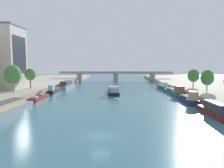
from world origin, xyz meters
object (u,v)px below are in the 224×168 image
(moored_boat_right_lone, at_px, (163,86))
(moored_boat_right_midway, at_px, (175,91))
(moored_boat_right_second, at_px, (214,110))
(tree_left_far, at_px, (30,75))
(barge_midriver, at_px, (114,91))
(moored_boat_left_far, at_px, (67,85))
(moored_boat_right_downstream, at_px, (189,99))
(tree_left_second, at_px, (13,75))
(tree_right_third, at_px, (193,76))
(moored_boat_left_second, at_px, (54,90))
(bridge_far, at_px, (116,75))
(moored_boat_left_downstream, at_px, (39,98))
(moored_boat_left_upstream, at_px, (8,107))
(tree_right_end_of_row, at_px, (207,78))

(moored_boat_right_lone, bearing_deg, moored_boat_right_midway, -87.98)
(moored_boat_right_second, height_order, tree_left_far, tree_left_far)
(barge_midriver, distance_m, moored_boat_left_far, 26.30)
(moored_boat_right_downstream, height_order, moored_boat_right_lone, moored_boat_right_downstream)
(moored_boat_right_second, relative_size, tree_left_far, 1.82)
(moored_boat_right_downstream, xyz_separation_m, moored_boat_right_midway, (0.57, 15.65, -0.00))
(moored_boat_right_downstream, xyz_separation_m, tree_left_second, (-46.99, 3.63, 5.94))
(moored_boat_right_lone, relative_size, tree_left_far, 1.75)
(tree_right_third, bearing_deg, moored_boat_right_second, -103.23)
(moored_boat_left_second, height_order, tree_left_far, tree_left_far)
(moored_boat_right_midway, height_order, tree_left_second, tree_left_second)
(tree_left_second, relative_size, bridge_far, 0.11)
(moored_boat_right_second, bearing_deg, moored_boat_left_downstream, 156.62)
(bridge_far, bearing_deg, moored_boat_left_upstream, -103.12)
(moored_boat_left_upstream, bearing_deg, tree_left_far, 104.37)
(tree_left_second, bearing_deg, tree_right_third, 17.13)
(moored_boat_right_downstream, bearing_deg, moored_boat_left_second, 156.09)
(moored_boat_right_downstream, relative_size, tree_right_third, 1.90)
(moored_boat_right_midway, relative_size, tree_right_third, 2.62)
(tree_right_third, bearing_deg, moored_boat_left_second, -176.56)
(moored_boat_left_downstream, bearing_deg, tree_left_far, 122.91)
(moored_boat_right_midway, height_order, bridge_far, bridge_far)
(moored_boat_right_second, bearing_deg, moored_boat_left_second, 141.68)
(moored_boat_left_far, relative_size, moored_boat_right_midway, 1.00)
(moored_boat_left_upstream, relative_size, moored_boat_left_far, 1.01)
(moored_boat_right_second, distance_m, moored_boat_right_midway, 29.59)
(barge_midriver, bearing_deg, moored_boat_right_second, -58.50)
(moored_boat_left_far, distance_m, moored_boat_right_downstream, 52.96)
(moored_boat_left_downstream, bearing_deg, barge_midriver, 36.57)
(moored_boat_right_second, distance_m, moored_boat_right_downstream, 13.93)
(tree_right_end_of_row, bearing_deg, moored_boat_left_far, 151.24)
(tree_left_second, relative_size, tree_right_end_of_row, 1.22)
(moored_boat_left_downstream, height_order, moored_boat_right_downstream, moored_boat_right_downstream)
(moored_boat_left_far, xyz_separation_m, tree_left_far, (-6.71, -20.56, 5.25))
(moored_boat_right_second, relative_size, moored_boat_right_midway, 0.73)
(moored_boat_left_second, height_order, moored_boat_right_second, moored_boat_left_second)
(moored_boat_left_far, relative_size, bridge_far, 0.24)
(moored_boat_right_midway, bearing_deg, moored_boat_left_far, 154.85)
(moored_boat_left_upstream, bearing_deg, tree_right_third, 34.23)
(moored_boat_left_far, xyz_separation_m, bridge_far, (20.05, 39.04, 2.62))
(barge_midriver, relative_size, moored_boat_right_downstream, 1.56)
(moored_boat_right_second, bearing_deg, tree_right_third, 76.77)
(tree_left_second, distance_m, tree_right_end_of_row, 55.12)
(tree_left_second, height_order, tree_right_third, tree_left_second)
(barge_midriver, xyz_separation_m, moored_boat_left_upstream, (-20.40, -30.28, 0.14))
(barge_midriver, height_order, moored_boat_right_downstream, moored_boat_right_downstream)
(moored_boat_left_far, height_order, tree_right_end_of_row, tree_right_end_of_row)
(moored_boat_left_far, xyz_separation_m, moored_boat_right_second, (40.08, -48.64, -0.15))
(moored_boat_left_upstream, bearing_deg, moored_boat_right_lone, 47.93)
(moored_boat_right_downstream, xyz_separation_m, tree_left_far, (-46.72, 14.15, 5.50))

